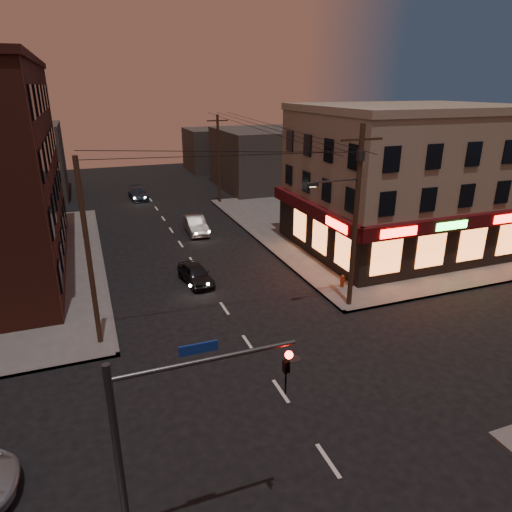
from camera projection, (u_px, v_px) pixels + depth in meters
name	position (u px, v px, depth m)	size (l,w,h in m)	color
ground	(281.00, 391.00, 18.93)	(120.00, 120.00, 0.00)	black
sidewalk_ne	(378.00, 224.00, 41.49)	(24.00, 28.00, 0.15)	#514F4C
pizza_building	(405.00, 179.00, 34.08)	(15.85, 12.85, 10.50)	gray
bg_building_ne_a	(262.00, 159.00, 55.61)	(10.00, 12.00, 7.00)	#3F3D3A
bg_building_nw	(20.00, 162.00, 50.01)	(9.00, 10.00, 8.00)	#3F3D3A
bg_building_ne_b	(215.00, 150.00, 67.39)	(8.00, 8.00, 6.00)	#3F3D3A
utility_pole_main	(354.00, 209.00, 24.19)	(4.20, 0.44, 10.00)	#382619
utility_pole_far	(219.00, 159.00, 47.57)	(0.26, 0.26, 9.00)	#382619
utility_pole_west	(89.00, 255.00, 20.74)	(0.24, 0.24, 9.00)	#382619
traffic_signal	(162.00, 437.00, 10.72)	(4.49, 0.32, 6.47)	#333538
sedan_near	(196.00, 274.00, 29.06)	(1.49, 3.70, 1.26)	black
sedan_mid	(196.00, 225.00, 38.96)	(1.52, 4.36, 1.44)	slate
sedan_far	(138.00, 194.00, 50.55)	(1.79, 4.40, 1.28)	#1D273A
fire_hydrant	(342.00, 280.00, 28.23)	(0.35, 0.35, 0.79)	maroon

